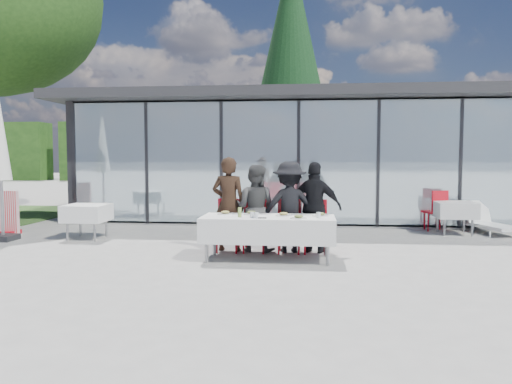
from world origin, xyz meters
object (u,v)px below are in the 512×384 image
plate_a (225,213)px  lounger (488,222)px  dining_table (268,229)px  plate_d (321,215)px  diner_chair_b (255,223)px  folded_eyeglasses (262,218)px  spare_table_right (455,210)px  conifer_tree (291,57)px  juice_bottle (240,212)px  diner_chair_d (315,224)px  diner_a (229,204)px  plate_b (251,213)px  diner_chair_c (289,223)px  plate_c (284,215)px  diner_d (315,207)px  diner_chair_a (229,222)px  plate_extra (299,217)px  diner_c (289,207)px  diner_b (255,208)px  market_umbrella (0,148)px  spare_table_left (87,213)px  spare_chair_b (437,209)px

plate_a → lounger: (5.61, 3.36, -0.52)m
dining_table → plate_d: bearing=7.9°
diner_chair_b → folded_eyeglasses: size_ratio=6.96×
plate_d → spare_table_right: bearing=45.6°
plate_a → plate_d: 1.67m
conifer_tree → diner_chair_b: bearing=-91.0°
dining_table → juice_bottle: 0.57m
dining_table → plate_d: size_ratio=8.14×
dining_table → diner_chair_d: bearing=43.0°
diner_a → plate_b: diner_a is taller
diner_chair_c → plate_d: bearing=-48.4°
plate_c → juice_bottle: (-0.73, -0.23, 0.06)m
diner_d → plate_a: size_ratio=6.03×
diner_chair_a → lounger: 6.31m
diner_chair_b → spare_table_right: 5.02m
plate_a → plate_extra: (1.30, -0.48, 0.00)m
diner_d → diner_chair_d: bearing=104.8°
diner_c → diner_chair_c: 0.30m
diner_chair_b → plate_d: bearing=-27.6°
plate_b → spare_table_right: plate_b is taller
dining_table → plate_b: size_ratio=8.14×
plate_a → conifer_tree: bearing=87.0°
diner_b → plate_extra: 1.33m
diner_a → diner_chair_a: diner_a is taller
lounger → conifer_tree: conifer_tree is taller
dining_table → market_umbrella: size_ratio=0.75×
diner_a → lounger: bearing=-147.0°
market_umbrella → diner_chair_d: bearing=-5.6°
plate_extra → lounger: 5.80m
diner_c → plate_extra: bearing=92.1°
diner_b → plate_b: diner_b is taller
market_umbrella → plate_b: bearing=-12.2°
diner_chair_c → spare_table_left: 4.52m
lounger → market_umbrella: bearing=-168.4°
diner_a → spare_chair_b: bearing=-140.2°
plate_c → spare_chair_b: 5.03m
diner_c → lounger: diner_c is taller
diner_chair_a → plate_d: size_ratio=3.51×
diner_chair_b → plate_b: diner_chair_b is taller
diner_chair_d → spare_table_right: bearing=38.6°
plate_extra → market_umbrella: market_umbrella is taller
plate_c → market_umbrella: bearing=167.6°
plate_a → diner_chair_b: bearing=49.2°
diner_a → plate_a: size_ratio=6.36×
plate_c → plate_b: bearing=165.5°
dining_table → spare_table_right: size_ratio=2.63×
diner_b → diner_chair_d: (1.11, -0.01, -0.27)m
diner_chair_a → plate_a: size_ratio=3.51×
diner_chair_d → lounger: bearing=34.9°
spare_table_left → conifer_tree: (3.97, 11.21, 5.43)m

